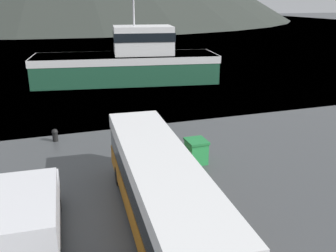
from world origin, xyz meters
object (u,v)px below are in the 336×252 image
(storage_bin, at_px, (196,151))
(fishing_boat, at_px, (129,61))
(delivery_van, at_px, (27,216))
(tour_bus, at_px, (160,189))
(small_boat, at_px, (73,65))

(storage_bin, bearing_deg, fishing_boat, 86.34)
(delivery_van, xyz_separation_m, fishing_boat, (9.97, 26.71, 1.01))
(tour_bus, bearing_deg, small_boat, 93.93)
(fishing_boat, distance_m, small_boat, 11.39)
(tour_bus, relative_size, delivery_van, 1.95)
(tour_bus, relative_size, storage_bin, 9.09)
(storage_bin, bearing_deg, delivery_van, -150.71)
(delivery_van, height_order, fishing_boat, fishing_boat)
(fishing_boat, xyz_separation_m, storage_bin, (-1.40, -21.90, -1.56))
(tour_bus, bearing_deg, storage_bin, 58.79)
(fishing_boat, bearing_deg, tour_bus, 178.60)
(tour_bus, xyz_separation_m, fishing_boat, (5.17, 27.24, 0.49))
(tour_bus, distance_m, fishing_boat, 27.73)
(fishing_boat, height_order, small_boat, fishing_boat)
(delivery_van, relative_size, small_boat, 0.92)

